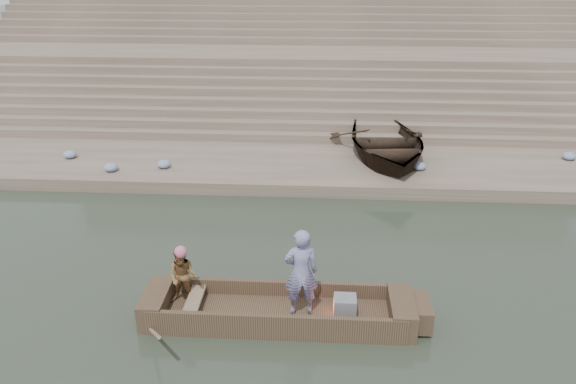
# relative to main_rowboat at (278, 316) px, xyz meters

# --- Properties ---
(ground) EXTENTS (120.00, 120.00, 0.00)m
(ground) POSITION_rel_main_rowboat_xyz_m (0.83, 0.26, -0.11)
(ground) COLOR #262F23
(ground) RESTS_ON ground
(lower_landing) EXTENTS (32.00, 4.00, 0.40)m
(lower_landing) POSITION_rel_main_rowboat_xyz_m (0.83, 8.26, 0.09)
(lower_landing) COLOR gray
(lower_landing) RESTS_ON ground
(mid_landing) EXTENTS (32.00, 3.00, 2.80)m
(mid_landing) POSITION_rel_main_rowboat_xyz_m (0.83, 15.76, 1.29)
(mid_landing) COLOR gray
(mid_landing) RESTS_ON ground
(upper_landing) EXTENTS (32.00, 3.00, 5.20)m
(upper_landing) POSITION_rel_main_rowboat_xyz_m (0.83, 22.76, 2.49)
(upper_landing) COLOR gray
(upper_landing) RESTS_ON ground
(ghat_steps) EXTENTS (32.00, 11.00, 5.20)m
(ghat_steps) POSITION_rel_main_rowboat_xyz_m (0.83, 17.45, 1.69)
(ghat_steps) COLOR gray
(ghat_steps) RESTS_ON ground
(main_rowboat) EXTENTS (5.00, 1.30, 0.22)m
(main_rowboat) POSITION_rel_main_rowboat_xyz_m (0.00, 0.00, 0.00)
(main_rowboat) COLOR brown
(main_rowboat) RESTS_ON ground
(rowboat_trim) EXTENTS (6.04, 2.63, 1.96)m
(rowboat_trim) POSITION_rel_main_rowboat_xyz_m (0.21, -0.00, 0.20)
(rowboat_trim) COLOR brown
(rowboat_trim) RESTS_ON ground
(standing_man) EXTENTS (0.76, 0.56, 1.92)m
(standing_man) POSITION_rel_main_rowboat_xyz_m (0.48, 0.01, 1.07)
(standing_man) COLOR navy
(standing_man) RESTS_ON main_rowboat
(rowing_man) EXTENTS (0.67, 0.55, 1.29)m
(rowing_man) POSITION_rel_main_rowboat_xyz_m (-2.00, 0.20, 0.76)
(rowing_man) COLOR #236B28
(rowing_man) RESTS_ON main_rowboat
(television) EXTENTS (0.46, 0.42, 0.40)m
(television) POSITION_rel_main_rowboat_xyz_m (1.38, -0.00, 0.31)
(television) COLOR slate
(television) RESTS_ON main_rowboat
(beached_rowboat) EXTENTS (4.17, 5.48, 1.06)m
(beached_rowboat) POSITION_rel_main_rowboat_xyz_m (3.02, 8.91, 0.82)
(beached_rowboat) COLOR #2D2116
(beached_rowboat) RESTS_ON lower_landing
(cloth_bundles) EXTENTS (17.52, 2.45, 0.26)m
(cloth_bundles) POSITION_rel_main_rowboat_xyz_m (-0.97, 7.95, 0.42)
(cloth_bundles) COLOR #3F5999
(cloth_bundles) RESTS_ON lower_landing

